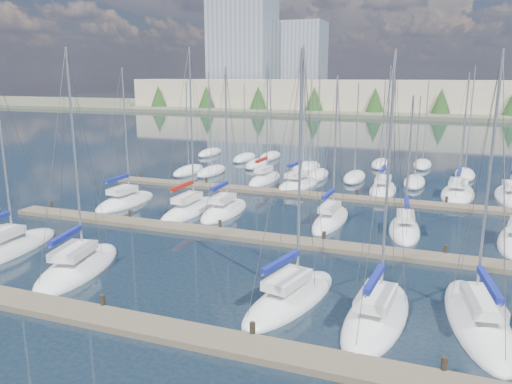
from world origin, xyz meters
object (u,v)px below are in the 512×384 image
(sailboat_h, at_px, (125,202))
(sailboat_l, at_px, (404,230))
(sailboat_k, at_px, (330,220))
(sailboat_o, at_px, (298,184))
(sailboat_q, at_px, (458,194))
(sailboat_i, at_px, (190,210))
(sailboat_b, at_px, (5,250))
(sailboat_f, at_px, (478,320))
(sailboat_r, at_px, (510,196))
(sailboat_n, at_px, (265,179))
(sailboat_j, at_px, (224,211))
(sailboat_e, at_px, (377,316))
(sailboat_p, at_px, (383,190))
(sailboat_d, at_px, (291,298))
(sailboat_c, at_px, (78,267))

(sailboat_h, bearing_deg, sailboat_l, 2.77)
(sailboat_k, height_order, sailboat_o, sailboat_o)
(sailboat_o, distance_m, sailboat_q, 15.83)
(sailboat_i, xyz_separation_m, sailboat_q, (21.75, 14.63, -0.02))
(sailboat_b, distance_m, sailboat_l, 28.20)
(sailboat_f, distance_m, sailboat_r, 28.22)
(sailboat_k, relative_size, sailboat_f, 0.91)
(sailboat_k, relative_size, sailboat_n, 0.89)
(sailboat_o, height_order, sailboat_f, sailboat_o)
(sailboat_j, relative_size, sailboat_f, 0.96)
(sailboat_e, height_order, sailboat_l, sailboat_e)
(sailboat_p, distance_m, sailboat_q, 7.13)
(sailboat_q, bearing_deg, sailboat_j, -139.17)
(sailboat_h, distance_m, sailboat_p, 25.31)
(sailboat_e, relative_size, sailboat_k, 1.09)
(sailboat_j, bearing_deg, sailboat_q, 36.08)
(sailboat_e, distance_m, sailboat_l, 14.78)
(sailboat_o, distance_m, sailboat_b, 29.28)
(sailboat_o, relative_size, sailboat_b, 1.18)
(sailboat_j, relative_size, sailboat_k, 1.06)
(sailboat_b, distance_m, sailboat_d, 19.93)
(sailboat_j, height_order, sailboat_l, sailboat_j)
(sailboat_c, bearing_deg, sailboat_l, 28.20)
(sailboat_o, bearing_deg, sailboat_f, -49.14)
(sailboat_n, bearing_deg, sailboat_k, -50.04)
(sailboat_b, xyz_separation_m, sailboat_n, (8.47, 27.73, 0.03))
(sailboat_b, distance_m, sailboat_i, 14.89)
(sailboat_b, xyz_separation_m, sailboat_c, (6.63, -0.80, 0.01))
(sailboat_c, height_order, sailboat_q, sailboat_c)
(sailboat_f, bearing_deg, sailboat_b, 171.96)
(sailboat_f, relative_size, sailboat_c, 0.97)
(sailboat_n, bearing_deg, sailboat_e, -58.86)
(sailboat_i, bearing_deg, sailboat_p, 44.09)
(sailboat_h, bearing_deg, sailboat_c, -62.66)
(sailboat_c, bearing_deg, sailboat_n, 75.13)
(sailboat_e, xyz_separation_m, sailboat_b, (-24.38, 0.88, -0.01))
(sailboat_r, bearing_deg, sailboat_l, -121.42)
(sailboat_d, height_order, sailboat_l, sailboat_d)
(sailboat_e, distance_m, sailboat_h, 28.54)
(sailboat_f, relative_size, sailboat_p, 1.02)
(sailboat_e, bearing_deg, sailboat_c, -175.39)
(sailboat_j, height_order, sailboat_i, sailboat_i)
(sailboat_b, height_order, sailboat_d, sailboat_d)
(sailboat_r, height_order, sailboat_q, sailboat_r)
(sailboat_b, bearing_deg, sailboat_f, -4.02)
(sailboat_p, distance_m, sailboat_d, 27.45)
(sailboat_k, relative_size, sailboat_l, 1.13)
(sailboat_o, xyz_separation_m, sailboat_c, (-6.11, -27.17, -0.01))
(sailboat_j, xyz_separation_m, sailboat_p, (11.76, 12.94, 0.00))
(sailboat_j, distance_m, sailboat_i, 3.02)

